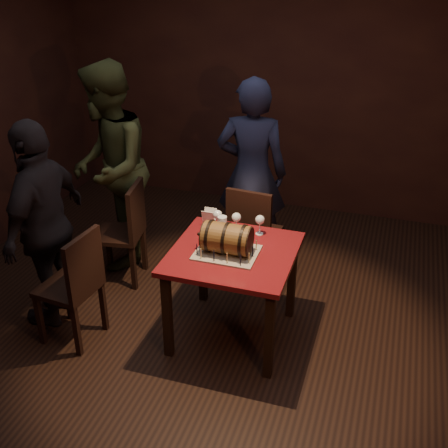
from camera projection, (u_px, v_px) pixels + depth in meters
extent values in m
plane|color=black|center=(211.00, 331.00, 4.48)|extent=(5.00, 5.00, 0.00)
cube|color=black|center=(286.00, 84.00, 5.94)|extent=(5.00, 0.04, 2.80)
cube|color=#550E13|center=(233.00, 254.00, 4.11)|extent=(0.90, 0.90, 0.04)
cube|color=black|center=(167.00, 315.00, 4.07)|extent=(0.06, 0.06, 0.71)
cube|color=black|center=(269.00, 336.00, 3.86)|extent=(0.06, 0.06, 0.71)
cube|color=black|center=(203.00, 263.00, 4.71)|extent=(0.06, 0.06, 0.71)
cube|color=black|center=(292.00, 279.00, 4.50)|extent=(0.06, 0.06, 0.71)
cube|color=gray|center=(227.00, 253.00, 4.08)|extent=(0.45, 0.35, 0.01)
cylinder|color=brown|center=(227.00, 238.00, 4.02)|extent=(0.33, 0.22, 0.22)
cylinder|color=black|center=(211.00, 236.00, 4.06)|extent=(0.02, 0.24, 0.24)
cylinder|color=black|center=(227.00, 238.00, 4.02)|extent=(0.02, 0.24, 0.24)
cylinder|color=black|center=(243.00, 241.00, 3.99)|extent=(0.02, 0.24, 0.24)
cylinder|color=black|center=(204.00, 235.00, 4.07)|extent=(0.01, 0.22, 0.22)
cylinder|color=black|center=(250.00, 242.00, 3.98)|extent=(0.01, 0.22, 0.22)
cylinder|color=black|center=(202.00, 234.00, 4.07)|extent=(0.04, 0.02, 0.02)
sphere|color=black|center=(199.00, 234.00, 4.08)|extent=(0.03, 0.03, 0.03)
cylinder|color=#D7CC81|center=(201.00, 254.00, 3.97)|extent=(0.01, 0.01, 0.08)
cylinder|color=black|center=(201.00, 248.00, 3.95)|extent=(0.00, 0.00, 0.01)
cylinder|color=black|center=(214.00, 256.00, 3.95)|extent=(0.01, 0.01, 0.08)
cylinder|color=black|center=(214.00, 250.00, 3.93)|extent=(0.00, 0.00, 0.01)
cylinder|color=#D7CC81|center=(227.00, 258.00, 3.92)|extent=(0.01, 0.01, 0.08)
cylinder|color=black|center=(227.00, 252.00, 3.90)|extent=(0.00, 0.00, 0.01)
cylinder|color=black|center=(240.00, 260.00, 3.89)|extent=(0.01, 0.01, 0.08)
cylinder|color=black|center=(240.00, 255.00, 3.87)|extent=(0.00, 0.00, 0.01)
cylinder|color=#D7CC81|center=(249.00, 258.00, 3.92)|extent=(0.01, 0.01, 0.08)
cylinder|color=black|center=(249.00, 252.00, 3.90)|extent=(0.00, 0.00, 0.01)
cylinder|color=black|center=(253.00, 251.00, 4.00)|extent=(0.01, 0.01, 0.08)
cylinder|color=black|center=(253.00, 246.00, 3.98)|extent=(0.00, 0.00, 0.01)
cylinder|color=#D7CC81|center=(256.00, 245.00, 4.08)|extent=(0.01, 0.01, 0.08)
cylinder|color=black|center=(256.00, 240.00, 4.06)|extent=(0.00, 0.00, 0.01)
cylinder|color=black|center=(252.00, 241.00, 4.14)|extent=(0.01, 0.01, 0.08)
cylinder|color=black|center=(252.00, 235.00, 4.12)|extent=(0.00, 0.00, 0.01)
cylinder|color=#D7CC81|center=(239.00, 239.00, 4.16)|extent=(0.01, 0.01, 0.08)
cylinder|color=black|center=(239.00, 234.00, 4.14)|extent=(0.00, 0.00, 0.01)
cylinder|color=black|center=(227.00, 237.00, 4.19)|extent=(0.01, 0.01, 0.08)
cylinder|color=black|center=(227.00, 232.00, 4.17)|extent=(0.00, 0.00, 0.01)
cylinder|color=#D7CC81|center=(214.00, 235.00, 4.22)|extent=(0.01, 0.01, 0.08)
cylinder|color=black|center=(214.00, 230.00, 4.20)|extent=(0.00, 0.00, 0.01)
cylinder|color=black|center=(206.00, 237.00, 4.19)|extent=(0.01, 0.01, 0.08)
cylinder|color=black|center=(206.00, 232.00, 4.17)|extent=(0.00, 0.00, 0.01)
cylinder|color=#D7CC81|center=(202.00, 243.00, 4.11)|extent=(0.01, 0.01, 0.08)
cylinder|color=black|center=(201.00, 238.00, 4.09)|extent=(0.00, 0.00, 0.01)
cylinder|color=black|center=(197.00, 249.00, 4.03)|extent=(0.01, 0.01, 0.08)
cylinder|color=black|center=(197.00, 244.00, 4.01)|extent=(0.00, 0.00, 0.01)
cylinder|color=silver|center=(218.00, 228.00, 4.42)|extent=(0.06, 0.06, 0.01)
cylinder|color=silver|center=(218.00, 223.00, 4.40)|extent=(0.01, 0.01, 0.09)
sphere|color=silver|center=(217.00, 215.00, 4.36)|extent=(0.07, 0.07, 0.07)
sphere|color=#591114|center=(218.00, 215.00, 4.36)|extent=(0.05, 0.05, 0.05)
cylinder|color=silver|center=(236.00, 231.00, 4.38)|extent=(0.06, 0.06, 0.01)
cylinder|color=silver|center=(236.00, 226.00, 4.35)|extent=(0.01, 0.01, 0.09)
sphere|color=silver|center=(236.00, 217.00, 4.32)|extent=(0.07, 0.07, 0.07)
cylinder|color=silver|center=(259.00, 234.00, 4.34)|extent=(0.06, 0.06, 0.01)
cylinder|color=silver|center=(260.00, 228.00, 4.32)|extent=(0.01, 0.01, 0.09)
sphere|color=silver|center=(260.00, 220.00, 4.28)|extent=(0.07, 0.07, 0.07)
sphere|color=#BF594C|center=(260.00, 221.00, 4.29)|extent=(0.05, 0.05, 0.05)
cylinder|color=silver|center=(222.00, 225.00, 4.31)|extent=(0.07, 0.07, 0.15)
cylinder|color=#9E5414|center=(222.00, 227.00, 4.31)|extent=(0.06, 0.06, 0.11)
cylinder|color=white|center=(222.00, 220.00, 4.28)|extent=(0.06, 0.06, 0.02)
cube|color=black|center=(255.00, 233.00, 4.98)|extent=(0.43, 0.43, 0.04)
cube|color=black|center=(278.00, 251.00, 5.17)|extent=(0.04, 0.04, 0.43)
cube|color=black|center=(244.00, 244.00, 5.29)|extent=(0.04, 0.04, 0.43)
cube|color=black|center=(266.00, 269.00, 4.89)|extent=(0.04, 0.04, 0.43)
cube|color=black|center=(230.00, 261.00, 5.01)|extent=(0.04, 0.04, 0.43)
cube|color=black|center=(249.00, 217.00, 4.72)|extent=(0.40, 0.07, 0.46)
cube|color=black|center=(118.00, 234.00, 4.97)|extent=(0.46, 0.46, 0.04)
cube|color=black|center=(109.00, 246.00, 5.25)|extent=(0.04, 0.04, 0.43)
cube|color=black|center=(96.00, 265.00, 4.95)|extent=(0.04, 0.04, 0.43)
cube|color=black|center=(144.00, 249.00, 5.21)|extent=(0.04, 0.04, 0.43)
cube|color=black|center=(133.00, 268.00, 4.91)|extent=(0.04, 0.04, 0.43)
cube|color=black|center=(136.00, 210.00, 4.83)|extent=(0.11, 0.40, 0.46)
cube|color=black|center=(68.00, 288.00, 4.22)|extent=(0.44, 0.44, 0.04)
cube|color=black|center=(68.00, 296.00, 4.52)|extent=(0.04, 0.04, 0.43)
cube|color=black|center=(40.00, 320.00, 4.25)|extent=(0.04, 0.04, 0.43)
cube|color=black|center=(103.00, 306.00, 4.40)|extent=(0.04, 0.04, 0.43)
cube|color=black|center=(77.00, 331.00, 4.13)|extent=(0.04, 0.04, 0.43)
cube|color=black|center=(84.00, 264.00, 4.04)|extent=(0.08, 0.40, 0.46)
imported|color=#1B1E37|center=(252.00, 173.00, 5.10)|extent=(0.69, 0.50, 1.76)
imported|color=#373B1D|center=(109.00, 168.00, 5.04)|extent=(1.00, 1.11, 1.89)
imported|color=black|center=(45.00, 225.00, 4.30)|extent=(0.44, 0.99, 1.67)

